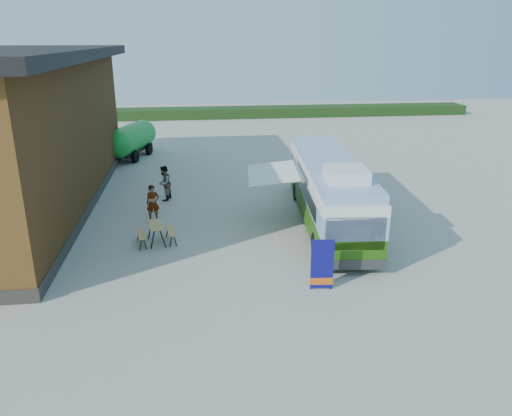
{
  "coord_description": "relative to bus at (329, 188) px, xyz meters",
  "views": [
    {
      "loc": [
        -1.42,
        -14.75,
        7.97
      ],
      "look_at": [
        0.98,
        4.29,
        1.4
      ],
      "focal_mm": 35.0,
      "sensor_mm": 36.0,
      "label": 1
    }
  ],
  "objects": [
    {
      "name": "ground",
      "position": [
        -4.45,
        -5.96,
        -1.64
      ],
      "size": [
        100.0,
        100.0,
        0.0
      ],
      "primitive_type": "plane",
      "color": "#BCB7AD",
      "rests_on": "ground"
    },
    {
      "name": "barn",
      "position": [
        -14.95,
        4.04,
        1.95
      ],
      "size": [
        9.6,
        21.2,
        7.5
      ],
      "color": "brown",
      "rests_on": "ground"
    },
    {
      "name": "hedge",
      "position": [
        3.55,
        32.04,
        -1.14
      ],
      "size": [
        40.0,
        3.0,
        1.0
      ],
      "primitive_type": "cube",
      "color": "#264419",
      "rests_on": "ground"
    },
    {
      "name": "bus",
      "position": [
        0.0,
        0.0,
        0.0
      ],
      "size": [
        3.41,
        11.32,
        3.43
      ],
      "rotation": [
        0.0,
        0.0,
        -0.09
      ],
      "color": "#356911",
      "rests_on": "ground"
    },
    {
      "name": "awning",
      "position": [
        -2.28,
        0.23,
        0.87
      ],
      "size": [
        2.61,
        3.84,
        0.48
      ],
      "rotation": [
        0.0,
        0.0,
        -0.09
      ],
      "color": "white",
      "rests_on": "ground"
    },
    {
      "name": "banner",
      "position": [
        -1.84,
        -6.19,
        -0.91
      ],
      "size": [
        0.77,
        0.23,
        1.78
      ],
      "rotation": [
        0.0,
        0.0,
        -0.09
      ],
      "color": "navy",
      "rests_on": "ground"
    },
    {
      "name": "picnic_table",
      "position": [
        -7.54,
        -1.52,
        -1.01
      ],
      "size": [
        1.66,
        1.53,
        0.83
      ],
      "rotation": [
        0.0,
        0.0,
        0.17
      ],
      "color": "tan",
      "rests_on": "ground"
    },
    {
      "name": "person_a",
      "position": [
        -7.84,
        1.28,
        -0.81
      ],
      "size": [
        0.68,
        0.52,
        1.66
      ],
      "primitive_type": "imported",
      "rotation": [
        0.0,
        0.0,
        0.22
      ],
      "color": "#999999",
      "rests_on": "ground"
    },
    {
      "name": "person_b",
      "position": [
        -7.47,
        4.24,
        -0.73
      ],
      "size": [
        0.95,
        1.06,
        1.8
      ],
      "primitive_type": "imported",
      "rotation": [
        0.0,
        0.0,
        -1.94
      ],
      "color": "#999999",
      "rests_on": "ground"
    },
    {
      "name": "slurry_tanker",
      "position": [
        -10.15,
        14.16,
        -0.29
      ],
      "size": [
        3.1,
        6.09,
        2.33
      ],
      "rotation": [
        0.0,
        0.0,
        -0.3
      ],
      "color": "green",
      "rests_on": "ground"
    }
  ]
}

